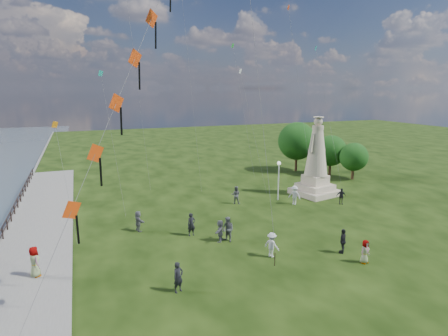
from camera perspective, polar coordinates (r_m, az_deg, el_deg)
name	(u,v)px	position (r m, az deg, el deg)	size (l,w,h in m)	color
waterfront	(9,268)	(28.02, -29.93, -13.06)	(200.00, 200.00, 1.51)	#374352
statue	(316,166)	(40.39, 13.84, 0.33)	(4.81, 4.81, 8.24)	tan
lamppost	(279,172)	(37.71, 8.34, -0.65)	(0.37, 0.37, 3.97)	silver
tree_row	(315,146)	(50.47, 13.75, 3.24)	(8.26, 10.95, 6.67)	#382314
person_0	(178,277)	(21.61, -6.99, -16.19)	(0.64, 0.42, 1.75)	black
person_1	(228,229)	(27.76, 0.61, -9.34)	(0.92, 0.57, 1.88)	#595960
person_2	(272,245)	(25.66, 7.29, -11.52)	(1.10, 0.57, 1.70)	silver
person_3	(343,241)	(27.22, 17.66, -10.55)	(1.02, 0.52, 1.73)	black
person_4	(365,252)	(26.27, 20.68, -11.83)	(0.76, 0.47, 1.56)	#595960
person_5	(138,221)	(30.52, -12.94, -7.88)	(1.53, 0.66, 1.65)	#595960
person_6	(191,224)	(28.95, -4.98, -8.57)	(0.65, 0.43, 1.79)	black
person_7	(236,195)	(36.62, 1.81, -4.12)	(0.85, 0.53, 1.75)	#595960
person_8	(294,195)	(37.00, 10.69, -4.07)	(1.20, 0.62, 1.86)	silver
person_9	(341,196)	(38.24, 17.42, -4.12)	(0.93, 0.47, 1.58)	black
person_10	(35,263)	(25.43, -26.89, -12.81)	(0.91, 0.56, 1.86)	#595960
person_11	(220,231)	(27.85, -0.59, -9.54)	(1.52, 0.66, 1.64)	#595960
red_kite_train	(125,87)	(21.05, -14.91, 11.78)	(9.19, 9.35, 17.92)	black
small_kites	(208,60)	(42.22, -2.39, 16.07)	(30.43, 19.31, 28.30)	teal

